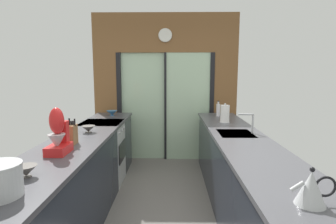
{
  "coord_description": "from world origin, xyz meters",
  "views": [
    {
      "loc": [
        0.13,
        -2.65,
        1.64
      ],
      "look_at": [
        0.07,
        0.9,
        1.12
      ],
      "focal_mm": 29.08,
      "sensor_mm": 36.0,
      "label": 1
    }
  ],
  "objects_px": {
    "paper_towel_roll": "(225,114)",
    "stand_mixer": "(58,136)",
    "oven_range": "(103,153)",
    "mixing_bowl_mid": "(88,129)",
    "soap_bottle_far": "(218,110)",
    "kettle": "(311,188)",
    "mixing_bowl_far": "(112,113)",
    "soap_bottle_near": "(222,114)",
    "knife_block": "(72,134)",
    "mixing_bowl_near": "(26,171)"
  },
  "relations": [
    {
      "from": "paper_towel_roll",
      "to": "stand_mixer",
      "type": "bearing_deg",
      "value": -139.07
    },
    {
      "from": "oven_range",
      "to": "mixing_bowl_mid",
      "type": "xyz_separation_m",
      "value": [
        0.02,
        -0.69,
        0.51
      ]
    },
    {
      "from": "soap_bottle_far",
      "to": "paper_towel_roll",
      "type": "height_order",
      "value": "paper_towel_roll"
    },
    {
      "from": "mixing_bowl_mid",
      "to": "kettle",
      "type": "relative_size",
      "value": 0.64
    },
    {
      "from": "mixing_bowl_far",
      "to": "mixing_bowl_mid",
      "type": "bearing_deg",
      "value": -90.0
    },
    {
      "from": "soap_bottle_near",
      "to": "paper_towel_roll",
      "type": "bearing_deg",
      "value": -90.0
    },
    {
      "from": "kettle",
      "to": "soap_bottle_near",
      "type": "bearing_deg",
      "value": 90.05
    },
    {
      "from": "paper_towel_roll",
      "to": "soap_bottle_near",
      "type": "bearing_deg",
      "value": 90.0
    },
    {
      "from": "stand_mixer",
      "to": "soap_bottle_near",
      "type": "xyz_separation_m",
      "value": [
        1.78,
        1.73,
        -0.07
      ]
    },
    {
      "from": "oven_range",
      "to": "kettle",
      "type": "height_order",
      "value": "kettle"
    },
    {
      "from": "kettle",
      "to": "soap_bottle_far",
      "type": "relative_size",
      "value": 0.98
    },
    {
      "from": "knife_block",
      "to": "mixing_bowl_mid",
      "type": "bearing_deg",
      "value": 90.0
    },
    {
      "from": "soap_bottle_near",
      "to": "paper_towel_roll",
      "type": "xyz_separation_m",
      "value": [
        0.0,
        -0.19,
        0.03
      ]
    },
    {
      "from": "kettle",
      "to": "soap_bottle_near",
      "type": "relative_size",
      "value": 1.11
    },
    {
      "from": "mixing_bowl_near",
      "to": "mixing_bowl_mid",
      "type": "height_order",
      "value": "same"
    },
    {
      "from": "oven_range",
      "to": "kettle",
      "type": "bearing_deg",
      "value": -53.98
    },
    {
      "from": "knife_block",
      "to": "soap_bottle_far",
      "type": "distance_m",
      "value": 2.53
    },
    {
      "from": "kettle",
      "to": "oven_range",
      "type": "bearing_deg",
      "value": 126.02
    },
    {
      "from": "mixing_bowl_far",
      "to": "paper_towel_roll",
      "type": "bearing_deg",
      "value": -19.38
    },
    {
      "from": "mixing_bowl_far",
      "to": "stand_mixer",
      "type": "bearing_deg",
      "value": -90.0
    },
    {
      "from": "mixing_bowl_near",
      "to": "knife_block",
      "type": "xyz_separation_m",
      "value": [
        0.0,
        0.88,
        0.06
      ]
    },
    {
      "from": "mixing_bowl_near",
      "to": "paper_towel_roll",
      "type": "distance_m",
      "value": 2.75
    },
    {
      "from": "mixing_bowl_near",
      "to": "mixing_bowl_far",
      "type": "relative_size",
      "value": 0.82
    },
    {
      "from": "mixing_bowl_far",
      "to": "soap_bottle_far",
      "type": "bearing_deg",
      "value": -1.5
    },
    {
      "from": "mixing_bowl_far",
      "to": "soap_bottle_near",
      "type": "distance_m",
      "value": 1.83
    },
    {
      "from": "stand_mixer",
      "to": "soap_bottle_far",
      "type": "relative_size",
      "value": 1.62
    },
    {
      "from": "stand_mixer",
      "to": "soap_bottle_far",
      "type": "xyz_separation_m",
      "value": [
        1.78,
        2.12,
        -0.05
      ]
    },
    {
      "from": "mixing_bowl_near",
      "to": "paper_towel_roll",
      "type": "xyz_separation_m",
      "value": [
        1.78,
        2.1,
        0.08
      ]
    },
    {
      "from": "soap_bottle_near",
      "to": "soap_bottle_far",
      "type": "distance_m",
      "value": 0.39
    },
    {
      "from": "oven_range",
      "to": "soap_bottle_far",
      "type": "distance_m",
      "value": 1.97
    },
    {
      "from": "oven_range",
      "to": "stand_mixer",
      "type": "height_order",
      "value": "stand_mixer"
    },
    {
      "from": "mixing_bowl_mid",
      "to": "mixing_bowl_near",
      "type": "bearing_deg",
      "value": -90.0
    },
    {
      "from": "stand_mixer",
      "to": "paper_towel_roll",
      "type": "height_order",
      "value": "stand_mixer"
    },
    {
      "from": "oven_range",
      "to": "mixing_bowl_mid",
      "type": "relative_size",
      "value": 5.64
    },
    {
      "from": "oven_range",
      "to": "mixing_bowl_far",
      "type": "height_order",
      "value": "mixing_bowl_far"
    },
    {
      "from": "soap_bottle_near",
      "to": "stand_mixer",
      "type": "bearing_deg",
      "value": -135.83
    },
    {
      "from": "mixing_bowl_far",
      "to": "paper_towel_roll",
      "type": "xyz_separation_m",
      "value": [
        1.78,
        -0.63,
        0.08
      ]
    },
    {
      "from": "mixing_bowl_far",
      "to": "soap_bottle_far",
      "type": "xyz_separation_m",
      "value": [
        1.78,
        -0.05,
        0.07
      ]
    },
    {
      "from": "mixing_bowl_mid",
      "to": "mixing_bowl_far",
      "type": "bearing_deg",
      "value": 90.0
    },
    {
      "from": "mixing_bowl_far",
      "to": "kettle",
      "type": "relative_size",
      "value": 0.73
    },
    {
      "from": "soap_bottle_near",
      "to": "oven_range",
      "type": "bearing_deg",
      "value": -174.29
    },
    {
      "from": "kettle",
      "to": "mixing_bowl_far",
      "type": "bearing_deg",
      "value": 119.92
    },
    {
      "from": "mixing_bowl_far",
      "to": "knife_block",
      "type": "relative_size",
      "value": 0.69
    },
    {
      "from": "stand_mixer",
      "to": "soap_bottle_far",
      "type": "distance_m",
      "value": 2.77
    },
    {
      "from": "oven_range",
      "to": "kettle",
      "type": "xyz_separation_m",
      "value": [
        1.8,
        -2.48,
        0.56
      ]
    },
    {
      "from": "stand_mixer",
      "to": "kettle",
      "type": "distance_m",
      "value": 2.01
    },
    {
      "from": "oven_range",
      "to": "stand_mixer",
      "type": "xyz_separation_m",
      "value": [
        0.02,
        -1.55,
        0.63
      ]
    },
    {
      "from": "mixing_bowl_mid",
      "to": "oven_range",
      "type": "bearing_deg",
      "value": 91.54
    },
    {
      "from": "mixing_bowl_near",
      "to": "kettle",
      "type": "distance_m",
      "value": 1.82
    },
    {
      "from": "stand_mixer",
      "to": "kettle",
      "type": "bearing_deg",
      "value": -27.48
    }
  ]
}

